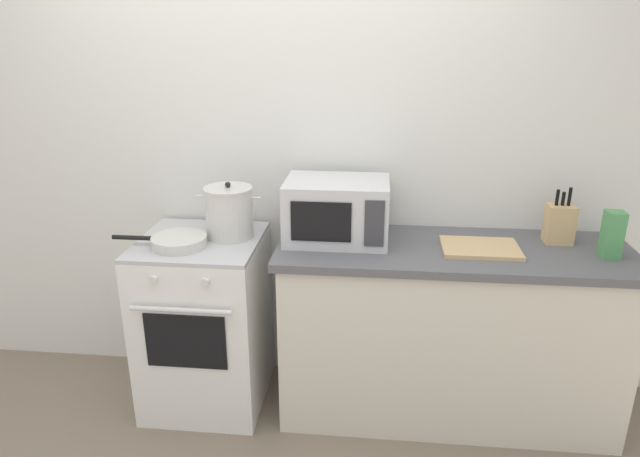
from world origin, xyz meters
name	(u,v)px	position (x,y,z in m)	size (l,w,h in m)	color
back_wall	(336,161)	(0.30, 0.97, 1.25)	(4.40, 0.10, 2.50)	silver
lower_cabinet_right	(447,335)	(0.90, 0.62, 0.44)	(1.64, 0.56, 0.88)	beige
countertop_right	(454,251)	(0.90, 0.62, 0.90)	(1.70, 0.60, 0.04)	#59595E
stove	(205,321)	(-0.35, 0.60, 0.46)	(0.60, 0.64, 0.92)	white
stock_pot	(229,212)	(-0.20, 0.66, 1.05)	(0.32, 0.24, 0.28)	silver
frying_pan	(178,241)	(-0.42, 0.50, 0.95)	(0.46, 0.26, 0.05)	silver
microwave	(337,210)	(0.33, 0.68, 1.07)	(0.50, 0.37, 0.30)	silver
cutting_board	(480,248)	(1.02, 0.60, 0.93)	(0.36, 0.26, 0.02)	tan
knife_block	(559,223)	(1.41, 0.74, 1.02)	(0.13, 0.10, 0.28)	tan
pasta_box	(612,235)	(1.59, 0.57, 1.03)	(0.08, 0.08, 0.22)	#4C9356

